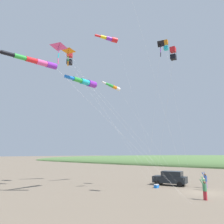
{
  "coord_description": "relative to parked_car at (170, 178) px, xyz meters",
  "views": [
    {
      "loc": [
        25.87,
        8.7,
        4.19
      ],
      "look_at": [
        6.14,
        -7.69,
        8.94
      ],
      "focal_mm": 35.9,
      "sensor_mm": 36.0,
      "label": 1
    }
  ],
  "objects": [
    {
      "name": "kite_delta_yellow_midlevel",
      "position": [
        5.8,
        2.24,
        16.11
      ],
      "size": [
        5.11,
        5.5,
        17.5
      ],
      "color": "black",
      "rests_on": "ground_plane"
    },
    {
      "name": "kite_windsock_long_streamer_right",
      "position": [
        4.39,
        -7.02,
        20.72
      ],
      "size": [
        8.34,
        5.6,
        22.04
      ],
      "color": "red",
      "rests_on": "ground_plane"
    },
    {
      "name": "ground_plane",
      "position": [
        2.9,
        5.05,
        -0.95
      ],
      "size": [
        600.0,
        600.0,
        0.0
      ],
      "primitive_type": "plane",
      "color": "#756654"
    },
    {
      "name": "kite_windsock_rainbow_low_near",
      "position": [
        11.1,
        -5.07,
        11.61
      ],
      "size": [
        13.93,
        7.15,
        13.07
      ],
      "color": "purple",
      "rests_on": "ground_plane"
    },
    {
      "name": "kite_delta_red_high_left",
      "position": [
        11.5,
        -7.94,
        16.3
      ],
      "size": [
        11.69,
        6.1,
        17.58
      ],
      "color": "orange",
      "rests_on": "ground_plane"
    },
    {
      "name": "kite_box_black_fish_shape",
      "position": [
        9.02,
        -10.75,
        16.93
      ],
      "size": [
        6.78,
        11.34,
        18.84
      ],
      "color": "red",
      "rests_on": "ground_plane"
    },
    {
      "name": "parked_car",
      "position": [
        0.0,
        0.0,
        0.0
      ],
      "size": [
        2.65,
        4.55,
        1.85
      ],
      "color": "black",
      "rests_on": "ground_plane"
    },
    {
      "name": "person_child_green_jacket",
      "position": [
        1.23,
        4.74,
        -0.12
      ],
      "size": [
        0.37,
        0.47,
        1.53
      ],
      "color": "gold",
      "rests_on": "ground_plane"
    },
    {
      "name": "kite_windsock_orange_high_right",
      "position": [
        3.29,
        -7.15,
        13.26
      ],
      "size": [
        7.97,
        7.78,
        14.57
      ],
      "color": "white",
      "rests_on": "ground_plane"
    },
    {
      "name": "person_child_grey_jacket",
      "position": [
        6.87,
        6.6,
        0.05
      ],
      "size": [
        0.5,
        0.61,
        1.84
      ],
      "color": "#B72833",
      "rests_on": "ground_plane"
    },
    {
      "name": "kite_box_green_low_center",
      "position": [
        3.23,
        1.76,
        17.2
      ],
      "size": [
        5.62,
        0.63,
        18.86
      ],
      "color": "orange",
      "rests_on": "ground_plane"
    },
    {
      "name": "kite_delta_checkered_midright",
      "position": [
        15.9,
        -3.98,
        13.89
      ],
      "size": [
        9.29,
        9.5,
        15.2
      ],
      "color": "#EF4C93",
      "rests_on": "ground_plane"
    },
    {
      "name": "person_adult_flyer",
      "position": [
        -0.49,
        4.38,
        0.09
      ],
      "size": [
        0.6,
        0.68,
        1.91
      ],
      "color": "#8E6B9E",
      "rests_on": "ground_plane"
    },
    {
      "name": "kite_windsock_small_distant",
      "position": [
        21.72,
        1.63,
        8.91
      ],
      "size": [
        15.3,
        4.78,
        10.18
      ],
      "color": "purple",
      "rests_on": "ground_plane"
    },
    {
      "name": "kite_box_white_trailing",
      "position": [
        7.51,
        4.54,
        13.66
      ],
      "size": [
        6.99,
        6.66,
        15.33
      ],
      "color": "red",
      "rests_on": "ground_plane"
    },
    {
      "name": "cooler_box",
      "position": [
        3.16,
        -0.4,
        -0.74
      ],
      "size": [
        0.62,
        0.42,
        0.42
      ],
      "color": "blue",
      "rests_on": "ground_plane"
    }
  ]
}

